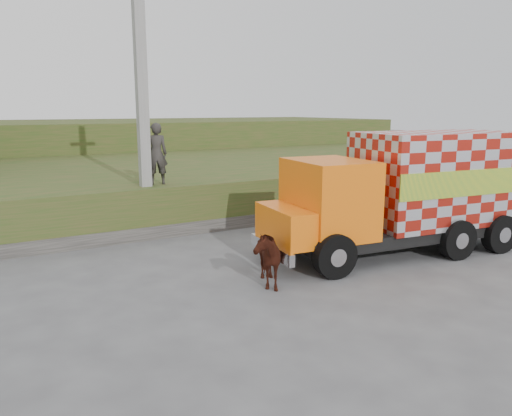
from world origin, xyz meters
TOP-DOWN VIEW (x-y plane):
  - ground at (0.00, 0.00)m, footprint 120.00×120.00m
  - embankment at (0.00, 10.00)m, footprint 40.00×12.00m
  - embankment_far at (0.00, 22.00)m, footprint 40.00×12.00m
  - retaining_strip at (-2.00, 4.20)m, footprint 16.00×0.50m
  - utility_pole at (-1.00, 4.60)m, footprint 1.20×0.30m
  - cargo_truck at (4.43, -0.48)m, footprint 7.28×3.12m
  - cow at (-0.13, -0.78)m, footprint 1.17×1.68m
  - pedestrian at (-0.58, 4.80)m, footprint 0.75×0.56m

SIDE VIEW (x-z plane):
  - ground at x=0.00m, z-range 0.00..0.00m
  - retaining_strip at x=-2.00m, z-range 0.00..0.40m
  - cow at x=-0.13m, z-range 0.00..1.30m
  - embankment at x=0.00m, z-range 0.00..1.50m
  - embankment_far at x=0.00m, z-range 0.00..3.00m
  - cargo_truck at x=4.43m, z-range 0.05..3.20m
  - pedestrian at x=-0.58m, z-range 1.50..3.35m
  - utility_pole at x=-1.00m, z-range 0.08..8.07m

